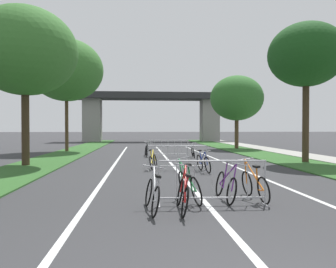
{
  "coord_description": "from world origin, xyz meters",
  "views": [
    {
      "loc": [
        -1.56,
        -2.72,
        1.79
      ],
      "look_at": [
        0.41,
        20.7,
        1.36
      ],
      "focal_mm": 35.68,
      "sensor_mm": 36.0,
      "label": 1
    }
  ],
  "objects": [
    {
      "name": "lane_stripe_right_lane",
      "position": [
        2.8,
        14.45,
        0.0
      ],
      "size": [
        0.14,
        28.9,
        0.01
      ],
      "primitive_type": "cube",
      "color": "silver",
      "rests_on": "ground"
    },
    {
      "name": "bicycle_silver_8",
      "position": [
        -1.3,
        4.38,
        0.36
      ],
      "size": [
        0.51,
        1.66,
        0.96
      ],
      "rotation": [
        0.0,
        0.0,
        0.1
      ],
      "color": "black",
      "rests_on": "ground"
    },
    {
      "name": "tree_left_pine_near",
      "position": [
        -7.06,
        22.93,
        6.13
      ],
      "size": [
        5.48,
        5.48,
        8.46
      ],
      "color": "#4C3823",
      "rests_on": "ground"
    },
    {
      "name": "lane_stripe_center",
      "position": [
        0.0,
        14.45,
        0.0
      ],
      "size": [
        0.14,
        28.9,
        0.01
      ],
      "primitive_type": "cube",
      "color": "silver",
      "rests_on": "ground"
    },
    {
      "name": "overpass_bridge",
      "position": [
        0.0,
        41.28,
        4.54
      ],
      "size": [
        22.34,
        4.11,
        6.37
      ],
      "color": "#2D2D30",
      "rests_on": "ground"
    },
    {
      "name": "tree_right_cypress_far",
      "position": [
        6.95,
        13.8,
        5.52
      ],
      "size": [
        3.86,
        3.86,
        7.2
      ],
      "color": "#3D2D1E",
      "rests_on": "ground"
    },
    {
      "name": "tree_right_oak_mid",
      "position": [
        6.66,
        25.11,
        4.32
      ],
      "size": [
        4.49,
        4.49,
        6.25
      ],
      "color": "#4C3823",
      "rests_on": "ground"
    },
    {
      "name": "sidewalk_path_right",
      "position": [
        8.87,
        20.44,
        0.04
      ],
      "size": [
        2.05,
        49.95,
        0.08
      ],
      "primitive_type": "cube",
      "color": "#9E9B93",
      "rests_on": "ground"
    },
    {
      "name": "bicycle_orange_4",
      "position": [
        1.27,
        5.3,
        0.38
      ],
      "size": [
        0.46,
        1.68,
        1.01
      ],
      "rotation": [
        0.0,
        0.0,
        0.07
      ],
      "color": "black",
      "rests_on": "ground"
    },
    {
      "name": "grass_verge_right",
      "position": [
        6.47,
        20.44,
        0.03
      ],
      "size": [
        2.75,
        49.95,
        0.05
      ],
      "primitive_type": "cube",
      "color": "#2D5B26",
      "rests_on": "ground"
    },
    {
      "name": "bicycle_red_1",
      "position": [
        -0.65,
        4.3,
        0.37
      ],
      "size": [
        0.51,
        1.7,
        0.99
      ],
      "rotation": [
        0.0,
        0.0,
        -0.03
      ],
      "color": "black",
      "rests_on": "ground"
    },
    {
      "name": "bicycle_green_0",
      "position": [
        -0.38,
        5.24,
        0.39
      ],
      "size": [
        0.66,
        1.71,
        1.06
      ],
      "rotation": [
        0.0,
        0.0,
        0.16
      ],
      "color": "black",
      "rests_on": "ground"
    },
    {
      "name": "bicycle_purple_5",
      "position": [
        0.54,
        5.3,
        0.38
      ],
      "size": [
        0.5,
        1.76,
        1.02
      ],
      "rotation": [
        0.0,
        0.0,
        3.14
      ],
      "color": "black",
      "rests_on": "ground"
    },
    {
      "name": "crowd_barrier_nearest",
      "position": [
        0.1,
        4.81,
        0.52
      ],
      "size": [
        2.54,
        0.55,
        1.05
      ],
      "rotation": [
        0.0,
        0.0,
        -0.05
      ],
      "color": "#ADADB2",
      "rests_on": "ground"
    },
    {
      "name": "lane_stripe_left_lane",
      "position": [
        -2.8,
        14.45,
        0.0
      ],
      "size": [
        0.14,
        28.9,
        0.01
      ],
      "primitive_type": "cube",
      "color": "silver",
      "rests_on": "ground"
    },
    {
      "name": "bicycle_blue_6",
      "position": [
        1.01,
        10.64,
        0.37
      ],
      "size": [
        0.47,
        1.66,
        0.91
      ],
      "rotation": [
        0.0,
        0.0,
        3.28
      ],
      "color": "black",
      "rests_on": "ground"
    },
    {
      "name": "bicycle_yellow_3",
      "position": [
        -0.99,
        11.78,
        0.35
      ],
      "size": [
        0.52,
        1.58,
        0.87
      ],
      "rotation": [
        0.0,
        0.0,
        -0.21
      ],
      "color": "black",
      "rests_on": "ground"
    },
    {
      "name": "tree_left_maple_mid",
      "position": [
        -6.9,
        13.39,
        5.35
      ],
      "size": [
        4.84,
        4.84,
        7.43
      ],
      "color": "#3D2D1E",
      "rests_on": "ground"
    },
    {
      "name": "bicycle_black_7",
      "position": [
        -1.15,
        18.26,
        0.36
      ],
      "size": [
        0.55,
        1.68,
        0.95
      ],
      "rotation": [
        0.0,
        0.0,
        3.21
      ],
      "color": "black",
      "rests_on": "ground"
    },
    {
      "name": "bicycle_white_2",
      "position": [
        1.64,
        17.32,
        0.36
      ],
      "size": [
        0.54,
        1.66,
        0.94
      ],
      "rotation": [
        0.0,
        0.0,
        3.08
      ],
      "color": "black",
      "rests_on": "ground"
    },
    {
      "name": "crowd_barrier_second",
      "position": [
        0.01,
        11.24,
        0.52
      ],
      "size": [
        2.53,
        0.44,
        1.05
      ],
      "rotation": [
        0.0,
        0.0,
        -0.0
      ],
      "color": "#ADADB2",
      "rests_on": "ground"
    },
    {
      "name": "grass_verge_left",
      "position": [
        -6.47,
        20.44,
        0.03
      ],
      "size": [
        2.75,
        49.95,
        0.05
      ],
      "primitive_type": "cube",
      "color": "#2D5B26",
      "rests_on": "ground"
    },
    {
      "name": "crowd_barrier_third",
      "position": [
        0.16,
        17.67,
        0.52
      ],
      "size": [
        2.53,
        0.45,
        1.05
      ],
      "rotation": [
        0.0,
        0.0,
        0.01
      ],
      "color": "#ADADB2",
      "rests_on": "ground"
    }
  ]
}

